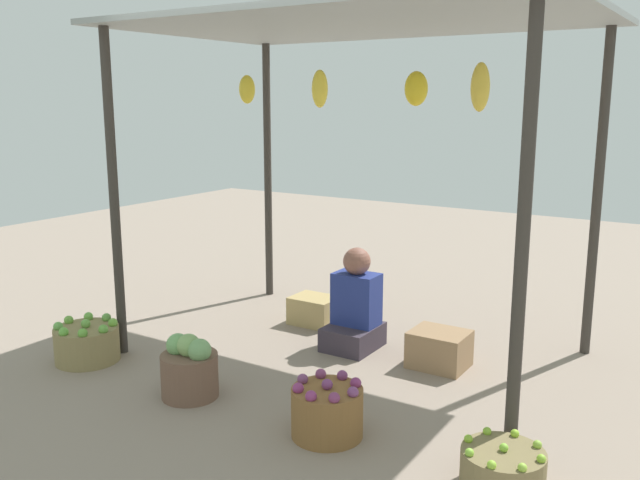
{
  "coord_description": "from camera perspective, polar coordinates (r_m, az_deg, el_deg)",
  "views": [
    {
      "loc": [
        2.4,
        -4.25,
        1.88
      ],
      "look_at": [
        0.0,
        -0.47,
        0.95
      ],
      "focal_mm": 38.33,
      "sensor_mm": 36.0,
      "label": 1
    }
  ],
  "objects": [
    {
      "name": "ground_plane",
      "position": [
        5.23,
        2.82,
        -9.33
      ],
      "size": [
        14.0,
        14.0,
        0.0
      ],
      "primitive_type": "plane",
      "color": "gray"
    },
    {
      "name": "market_stall_structure",
      "position": [
        4.9,
        3.17,
        15.53
      ],
      "size": [
        3.25,
        2.16,
        2.41
      ],
      "color": "#38332D",
      "rests_on": "ground"
    },
    {
      "name": "vendor_person",
      "position": [
        5.24,
        2.94,
        -5.84
      ],
      "size": [
        0.36,
        0.44,
        0.78
      ],
      "color": "#3B323F",
      "rests_on": "ground"
    },
    {
      "name": "basket_cabbages",
      "position": [
        4.52,
        -10.84,
        -10.56
      ],
      "size": [
        0.37,
        0.37,
        0.42
      ],
      "color": "brown",
      "rests_on": "ground"
    },
    {
      "name": "basket_limes",
      "position": [
        3.63,
        15.0,
        -18.02
      ],
      "size": [
        0.41,
        0.41,
        0.24
      ],
      "color": "olive",
      "rests_on": "ground"
    },
    {
      "name": "wooden_crate_stacked_rear",
      "position": [
        5.83,
        -0.46,
        -5.88
      ],
      "size": [
        0.38,
        0.3,
        0.23
      ],
      "primitive_type": "cube",
      "color": "tan",
      "rests_on": "ground"
    },
    {
      "name": "basket_green_apples",
      "position": [
        5.31,
        -18.88,
        -8.13
      ],
      "size": [
        0.46,
        0.46,
        0.32
      ],
      "color": "#907E50",
      "rests_on": "ground"
    },
    {
      "name": "wooden_crate_near_vendor",
      "position": [
        4.99,
        9.92,
        -8.96
      ],
      "size": [
        0.39,
        0.33,
        0.26
      ],
      "primitive_type": "cube",
      "color": "#9C7753",
      "rests_on": "ground"
    },
    {
      "name": "basket_purple_onions",
      "position": [
        3.98,
        0.6,
        -14.08
      ],
      "size": [
        0.41,
        0.41,
        0.34
      ],
      "color": "brown",
      "rests_on": "ground"
    }
  ]
}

